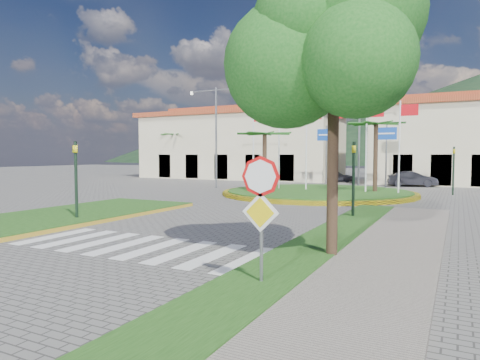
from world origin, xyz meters
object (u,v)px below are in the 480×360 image
at_px(deciduous_tree, 334,53).
at_px(car_dark_b, 412,179).
at_px(stop_sign, 261,200).
at_px(white_van, 310,174).
at_px(roundabout_island, 318,192).
at_px(car_dark_a, 335,176).

distance_m(deciduous_tree, car_dark_b, 28.24).
distance_m(stop_sign, white_van, 35.38).
relative_size(roundabout_island, car_dark_a, 3.69).
xyz_separation_m(deciduous_tree, car_dark_a, (-7.94, 30.70, -4.59)).
relative_size(deciduous_tree, car_dark_a, 1.97).
xyz_separation_m(white_van, car_dark_b, (9.89, -3.03, -0.04)).
bearing_deg(car_dark_a, car_dark_b, -128.54).
relative_size(car_dark_a, car_dark_b, 0.88).
bearing_deg(deciduous_tree, white_van, 108.83).
bearing_deg(white_van, car_dark_a, -73.01).
xyz_separation_m(roundabout_island, stop_sign, (4.90, -20.04, 1.62)).
bearing_deg(roundabout_island, white_van, 109.93).
xyz_separation_m(car_dark_a, car_dark_b, (7.29, -2.83, 0.06)).
relative_size(deciduous_tree, car_dark_b, 1.74).
relative_size(stop_sign, car_dark_b, 0.68).
bearing_deg(car_dark_a, roundabout_island, 172.78).
relative_size(deciduous_tree, white_van, 1.39).
bearing_deg(deciduous_tree, roundabout_island, 107.91).
height_order(car_dark_a, car_dark_b, car_dark_b).
distance_m(stop_sign, car_dark_a, 34.54).
xyz_separation_m(white_van, car_dark_a, (2.59, -0.20, -0.09)).
relative_size(white_van, car_dark_b, 1.25).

